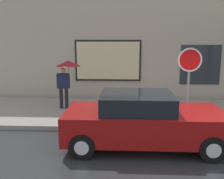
% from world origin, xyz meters
% --- Properties ---
extents(ground_plane, '(60.00, 60.00, 0.00)m').
position_xyz_m(ground_plane, '(0.00, 0.00, 0.00)').
color(ground_plane, '#282B2D').
extents(sidewalk, '(20.00, 4.00, 0.15)m').
position_xyz_m(sidewalk, '(0.00, 3.00, 0.07)').
color(sidewalk, gray).
rests_on(sidewalk, ground).
extents(building_facade, '(20.00, 0.67, 7.00)m').
position_xyz_m(building_facade, '(-0.02, 5.50, 3.48)').
color(building_facade, '#B2A893').
rests_on(building_facade, ground).
extents(parked_car, '(4.18, 1.94, 1.46)m').
position_xyz_m(parked_car, '(-1.23, -0.03, 0.72)').
color(parked_car, maroon).
rests_on(parked_car, ground).
extents(fire_hydrant, '(0.30, 0.44, 0.72)m').
position_xyz_m(fire_hydrant, '(-1.72, 1.71, 0.50)').
color(fire_hydrant, red).
rests_on(fire_hydrant, sidewalk).
extents(pedestrian_with_umbrella, '(0.94, 0.94, 1.90)m').
position_xyz_m(pedestrian_with_umbrella, '(-3.99, 3.20, 1.65)').
color(pedestrian_with_umbrella, black).
rests_on(pedestrian_with_umbrella, sidewalk).
extents(stop_sign, '(0.76, 0.10, 2.44)m').
position_xyz_m(stop_sign, '(0.34, 1.68, 1.87)').
color(stop_sign, gray).
rests_on(stop_sign, sidewalk).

